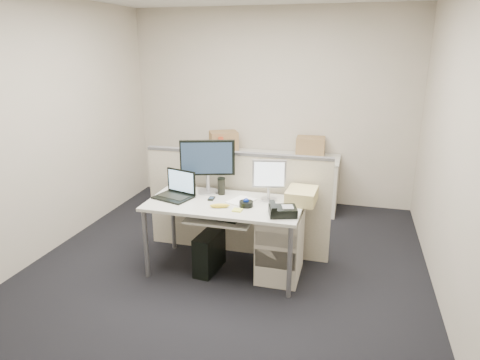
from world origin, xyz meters
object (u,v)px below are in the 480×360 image
(desk, at_px, (225,209))
(laptop, at_px, (173,186))
(desk_phone, at_px, (283,211))
(monitor_main, at_px, (208,167))

(desk, relative_size, laptop, 4.24)
(laptop, relative_size, desk_phone, 1.46)
(desk, height_order, desk_phone, desk_phone)
(monitor_main, bearing_deg, desk_phone, -43.67)
(laptop, bearing_deg, desk, 18.97)
(desk, bearing_deg, monitor_main, 136.19)
(monitor_main, distance_m, desk_phone, 0.98)
(monitor_main, xyz_separation_m, laptop, (-0.28, -0.26, -0.14))
(monitor_main, distance_m, laptop, 0.41)
(laptop, height_order, desk_phone, laptop)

